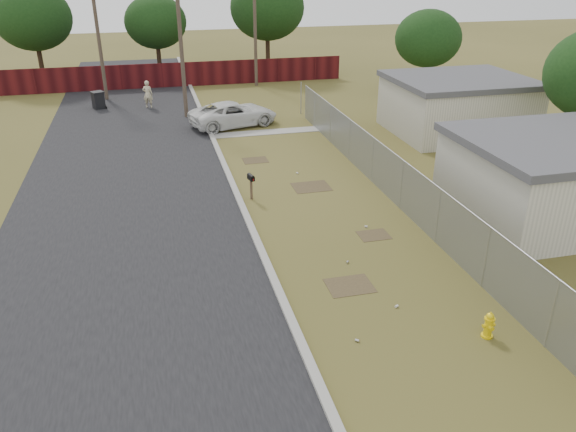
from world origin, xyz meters
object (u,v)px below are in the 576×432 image
object	(u,v)px
pedestrian	(148,94)
pickup_truck	(234,114)
mailbox	(251,180)
trash_bin	(98,100)
fire_hydrant	(489,325)

from	to	relation	value
pedestrian	pickup_truck	bearing A→B (deg)	148.04
pickup_truck	pedestrian	bearing A→B (deg)	24.54
mailbox	pickup_truck	world-z (taller)	pickup_truck
mailbox	pedestrian	xyz separation A→B (m)	(-3.74, 16.63, 0.02)
mailbox	pedestrian	bearing A→B (deg)	102.66
trash_bin	pedestrian	bearing A→B (deg)	-9.51
fire_hydrant	pedestrian	distance (m)	28.38
mailbox	pickup_truck	bearing A→B (deg)	84.71
pickup_truck	pedestrian	xyz separation A→B (m)	(-4.75, 5.65, 0.17)
pickup_truck	pedestrian	distance (m)	7.38
fire_hydrant	pedestrian	xyz separation A→B (m)	(-8.09, 27.20, 0.53)
pedestrian	mailbox	bearing A→B (deg)	120.60
fire_hydrant	pickup_truck	world-z (taller)	pickup_truck
pedestrian	trash_bin	world-z (taller)	pedestrian
fire_hydrant	pedestrian	size ratio (longest dim) A/B	0.44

